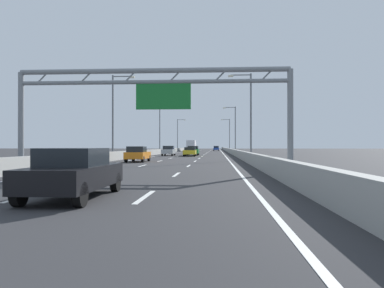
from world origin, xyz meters
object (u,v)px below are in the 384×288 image
(black_car, at_px, (74,172))
(box_truck, at_px, (191,145))
(blue_car, at_px, (216,148))
(yellow_car, at_px, (190,152))
(green_car, at_px, (193,150))
(orange_car, at_px, (138,154))
(streetlamp_left_distant, at_px, (178,133))
(streetlamp_left_mid, at_px, (115,112))
(streetlamp_right_far, at_px, (234,127))
(silver_car, at_px, (169,151))
(sign_gantry, at_px, (154,92))
(streetlamp_left_far, at_px, (161,127))
(streetlamp_right_distant, at_px, (229,133))
(streetlamp_right_mid, at_px, (249,111))

(black_car, relative_size, box_truck, 0.52)
(black_car, distance_m, blue_car, 110.65)
(yellow_car, height_order, green_car, green_car)
(orange_car, bearing_deg, streetlamp_left_distant, 92.83)
(streetlamp_left_distant, bearing_deg, yellow_car, -82.47)
(blue_car, xyz_separation_m, orange_car, (-7.45, -85.07, -0.02))
(streetlamp_left_mid, height_order, green_car, streetlamp_left_mid)
(streetlamp_left_mid, distance_m, streetlamp_right_far, 38.44)
(silver_car, bearing_deg, blue_car, 83.12)
(sign_gantry, bearing_deg, streetlamp_left_far, 97.92)
(streetlamp_left_far, bearing_deg, streetlamp_right_far, 0.00)
(sign_gantry, height_order, orange_car, sign_gantry)
(streetlamp_right_distant, bearing_deg, streetlamp_left_mid, -101.90)
(streetlamp_right_distant, bearing_deg, box_truck, -164.82)
(green_car, bearing_deg, streetlamp_right_distant, 81.57)
(streetlamp_right_distant, bearing_deg, sign_gantry, -94.70)
(streetlamp_left_mid, distance_m, streetlamp_right_distant, 72.40)
(streetlamp_right_mid, xyz_separation_m, black_car, (-7.71, -31.22, -4.64))
(silver_car, bearing_deg, streetlamp_right_distant, 78.16)
(yellow_car, distance_m, blue_car, 64.72)
(yellow_car, bearing_deg, box_truck, 93.58)
(orange_car, distance_m, box_truck, 73.63)
(streetlamp_right_distant, distance_m, black_car, 102.46)
(sign_gantry, distance_m, box_truck, 86.86)
(silver_car, bearing_deg, streetlamp_left_distant, 94.12)
(streetlamp_right_mid, distance_m, black_car, 32.49)
(streetlamp_left_distant, distance_m, orange_car, 76.79)
(streetlamp_left_mid, xyz_separation_m, streetlamp_right_mid, (14.93, 0.00, 0.00))
(silver_car, bearing_deg, orange_car, -90.07)
(sign_gantry, distance_m, streetlamp_right_far, 54.75)
(streetlamp_left_far, relative_size, streetlamp_right_distant, 1.00)
(sign_gantry, xyz_separation_m, streetlamp_right_distant, (7.38, 89.67, 0.52))
(blue_car, height_order, silver_car, silver_car)
(sign_gantry, height_order, streetlamp_right_mid, streetlamp_right_mid)
(streetlamp_right_distant, distance_m, silver_car, 54.38)
(streetlamp_left_mid, relative_size, box_truck, 1.11)
(streetlamp_left_mid, xyz_separation_m, green_car, (7.52, 20.83, -4.61))
(green_car, bearing_deg, streetlamp_left_distant, 98.55)
(streetlamp_right_mid, bearing_deg, streetlamp_left_distant, 101.90)
(yellow_car, bearing_deg, streetlamp_left_mid, -116.70)
(streetlamp_right_mid, height_order, yellow_car, streetlamp_right_mid)
(streetlamp_right_mid, xyz_separation_m, streetlamp_left_distant, (-14.93, 70.85, 0.00))
(streetlamp_left_far, relative_size, green_car, 2.05)
(streetlamp_right_mid, bearing_deg, box_truck, 99.07)
(silver_car, bearing_deg, streetlamp_right_mid, -58.04)
(orange_car, distance_m, silver_car, 23.53)
(streetlamp_right_mid, bearing_deg, orange_car, -152.86)
(streetlamp_left_mid, distance_m, black_car, 32.38)
(streetlamp_left_distant, relative_size, streetlamp_right_distant, 1.00)
(streetlamp_right_far, relative_size, silver_car, 2.17)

